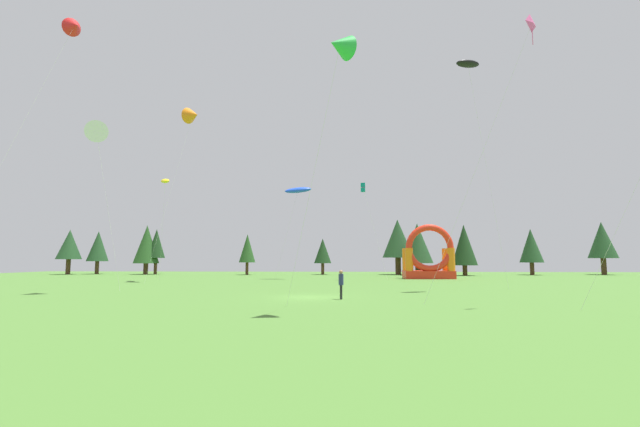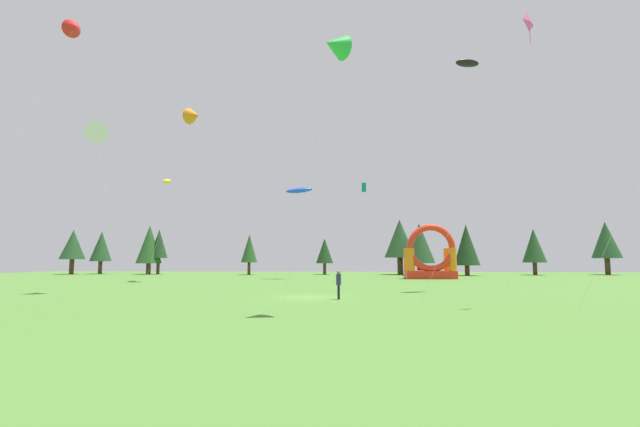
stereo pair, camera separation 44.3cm
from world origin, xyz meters
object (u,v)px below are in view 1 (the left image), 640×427
inflatable_blue_arch (429,260)px  kite_blue_parafoil (298,190)px  kite_white_delta (97,132)px  kite_teal_box (363,188)px  kite_red_delta (74,26)px  kite_black_parafoil (468,64)px  kite_green_delta (340,46)px  person_far_side (341,282)px  kite_orange_delta (193,115)px  kite_yellow_parafoil (165,181)px  kite_pink_diamond (531,28)px

inflatable_blue_arch → kite_blue_parafoil: bearing=-175.8°
kite_white_delta → kite_teal_box: size_ratio=1.11×
kite_blue_parafoil → kite_red_delta: kite_red_delta is taller
kite_black_parafoil → kite_red_delta: size_ratio=0.95×
kite_teal_box → kite_green_delta: bearing=-94.4°
kite_white_delta → person_far_side: size_ratio=7.31×
kite_blue_parafoil → kite_orange_delta: size_ratio=0.60×
kite_white_delta → kite_green_delta: kite_green_delta is taller
kite_yellow_parafoil → kite_green_delta: 36.22m
kite_yellow_parafoil → kite_teal_box: 23.88m
kite_blue_parafoil → kite_black_parafoil: (16.42, -20.76, 7.24)m
kite_orange_delta → kite_black_parafoil: (28.05, -13.06, -0.51)m
person_far_side → kite_teal_box: bearing=-176.4°
kite_red_delta → inflatable_blue_arch: kite_red_delta is taller
kite_orange_delta → kite_blue_parafoil: bearing=33.5°
kite_blue_parafoil → kite_black_parafoil: size_ratio=0.63×
kite_blue_parafoil → kite_pink_diamond: bearing=-62.9°
kite_red_delta → kite_white_delta: bearing=80.4°
kite_black_parafoil → kite_pink_diamond: bearing=-89.2°
kite_pink_diamond → inflatable_blue_arch: kite_pink_diamond is taller
kite_pink_diamond → kite_red_delta: bearing=170.0°
kite_yellow_parafoil → kite_green_delta: (20.89, -29.58, 1.10)m
kite_green_delta → person_far_side: kite_green_delta is taller
kite_orange_delta → kite_red_delta: size_ratio=1.00×
kite_blue_parafoil → kite_red_delta: (-13.70, -27.07, 7.94)m
kite_green_delta → kite_red_delta: bearing=155.0°
kite_black_parafoil → person_far_side: kite_black_parafoil is taller
kite_pink_diamond → kite_blue_parafoil: 36.61m
kite_black_parafoil → inflatable_blue_arch: bearing=88.4°
kite_white_delta → kite_orange_delta: size_ratio=0.66×
kite_black_parafoil → inflatable_blue_arch: kite_black_parafoil is taller
kite_yellow_parafoil → kite_black_parafoil: bearing=-24.2°
kite_green_delta → person_far_side: (-0.04, 7.58, -11.73)m
kite_green_delta → kite_white_delta: bearing=148.0°
kite_green_delta → inflatable_blue_arch: size_ratio=1.91×
kite_orange_delta → kite_green_delta: size_ratio=1.51×
kite_pink_diamond → inflatable_blue_arch: (0.44, 33.65, -13.05)m
kite_yellow_parafoil → kite_white_delta: bearing=-84.0°
kite_yellow_parafoil → kite_teal_box: bearing=10.1°
kite_red_delta → kite_green_delta: bearing=-25.0°
kite_orange_delta → kite_yellow_parafoil: bearing=162.3°
kite_green_delta → kite_blue_parafoil: bearing=99.1°
kite_white_delta → kite_teal_box: 30.80m
kite_yellow_parafoil → kite_orange_delta: (3.46, -1.10, 7.57)m
kite_orange_delta → kite_green_delta: (17.43, -28.48, -6.48)m
kite_teal_box → inflatable_blue_arch: size_ratio=1.71×
kite_black_parafoil → kite_white_delta: bearing=-173.2°
kite_red_delta → inflatable_blue_arch: bearing=42.7°
kite_pink_diamond → kite_orange_delta: kite_orange_delta is taller
kite_teal_box → kite_red_delta: size_ratio=0.59×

